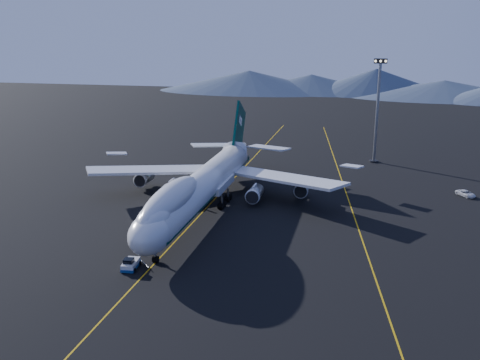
% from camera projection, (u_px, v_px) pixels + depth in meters
% --- Properties ---
extents(ground, '(500.00, 500.00, 0.00)m').
position_uv_depth(ground, '(203.00, 211.00, 111.91)').
color(ground, black).
rests_on(ground, ground).
extents(taxiway_line_main, '(0.25, 220.00, 0.01)m').
position_uv_depth(taxiway_line_main, '(203.00, 211.00, 111.91)').
color(taxiway_line_main, '#CA9B0B').
rests_on(taxiway_line_main, ground).
extents(taxiway_line_side, '(28.08, 198.09, 0.01)m').
position_uv_depth(taxiway_line_side, '(351.00, 207.00, 114.65)').
color(taxiway_line_side, '#CA9B0B').
rests_on(taxiway_line_side, ground).
extents(boeing_747, '(59.62, 72.43, 19.37)m').
position_uv_depth(boeing_747, '(203.00, 184.00, 110.39)').
color(boeing_747, silver).
rests_on(boeing_747, ground).
extents(pushback_tug, '(2.79, 4.40, 1.82)m').
position_uv_depth(pushback_tug, '(131.00, 265.00, 84.76)').
color(pushback_tug, silver).
rests_on(pushback_tug, ground).
extents(service_van, '(4.57, 5.18, 1.33)m').
position_uv_depth(service_van, '(466.00, 194.00, 121.85)').
color(service_van, silver).
rests_on(service_van, ground).
extents(floodlight_mast, '(3.61, 2.71, 29.22)m').
position_uv_depth(floodlight_mast, '(377.00, 111.00, 150.45)').
color(floodlight_mast, black).
rests_on(floodlight_mast, ground).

